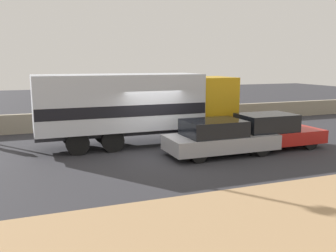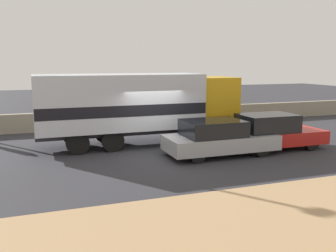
# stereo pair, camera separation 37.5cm
# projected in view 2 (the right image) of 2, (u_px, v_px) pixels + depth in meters

# --- Properties ---
(ground_plane) EXTENTS (80.00, 80.00, 0.00)m
(ground_plane) POSITION_uv_depth(u_px,v_px,m) (161.00, 155.00, 15.06)
(ground_plane) COLOR #2D2D33
(dirt_shoulder_foreground) EXTENTS (60.00, 5.56, 0.04)m
(dirt_shoulder_foreground) POSITION_uv_depth(u_px,v_px,m) (271.00, 233.00, 8.13)
(dirt_shoulder_foreground) COLOR tan
(dirt_shoulder_foreground) RESTS_ON ground_plane
(stone_wall_backdrop) EXTENTS (60.00, 0.35, 1.01)m
(stone_wall_backdrop) POSITION_uv_depth(u_px,v_px,m) (122.00, 118.00, 21.43)
(stone_wall_backdrop) COLOR gray
(stone_wall_backdrop) RESTS_ON ground_plane
(box_truck) EXTENTS (8.97, 2.47, 3.17)m
(box_truck) POSITION_uv_depth(u_px,v_px,m) (136.00, 105.00, 16.59)
(box_truck) COLOR gold
(box_truck) RESTS_ON ground_plane
(car_hatchback) EXTENTS (4.46, 1.90, 1.43)m
(car_hatchback) POSITION_uv_depth(u_px,v_px,m) (218.00, 138.00, 14.88)
(car_hatchback) COLOR #9E9EA3
(car_hatchback) RESTS_ON ground_plane
(car_sedan_second) EXTENTS (4.44, 1.75, 1.53)m
(car_sedan_second) POSITION_uv_depth(u_px,v_px,m) (271.00, 132.00, 15.88)
(car_sedan_second) COLOR #B21E19
(car_sedan_second) RESTS_ON ground_plane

